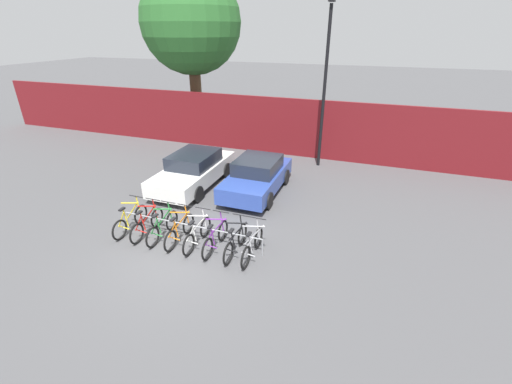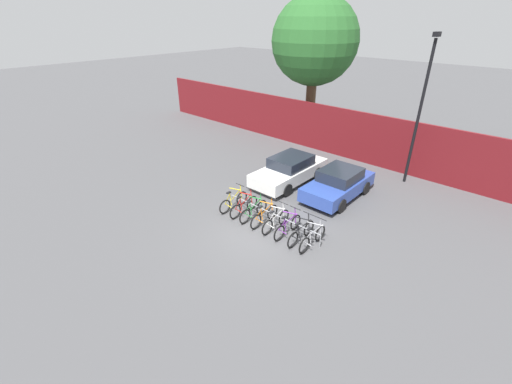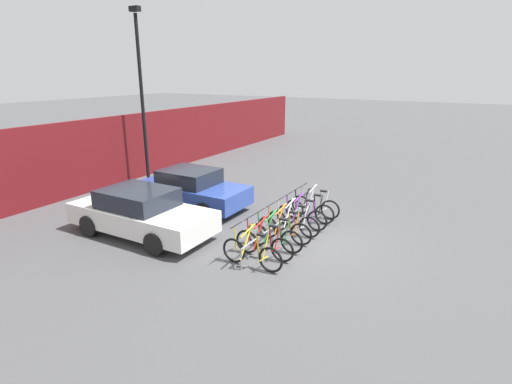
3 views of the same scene
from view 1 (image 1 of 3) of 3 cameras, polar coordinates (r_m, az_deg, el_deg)
ground_plane at (r=10.41m, az=-12.20°, el=-9.90°), size 120.00×120.00×0.00m
hoarding_wall at (r=17.82m, az=3.44°, el=10.90°), size 36.00×0.16×2.89m
bike_rack at (r=10.66m, az=-10.98°, el=-5.67°), size 4.73×0.04×0.57m
bicycle_yellow at (r=11.73m, az=-20.20°, el=-4.48°), size 0.68×1.71×1.05m
bicycle_red at (r=11.36m, az=-17.69°, el=-5.10°), size 0.68×1.71×1.05m
bicycle_green at (r=11.05m, az=-15.32°, el=-5.67°), size 0.68×1.71×1.05m
bicycle_orange at (r=10.75m, az=-12.61°, el=-6.31°), size 0.68×1.71×1.05m
bicycle_white at (r=10.46m, az=-9.76°, el=-6.97°), size 0.68×1.71×1.05m
bicycle_purple at (r=10.22m, az=-6.78°, el=-7.64°), size 0.68×1.71×1.05m
bicycle_black at (r=9.98m, az=-3.43°, el=-8.37°), size 0.68×1.71×1.05m
bicycle_silver at (r=9.82m, az=-0.62°, el=-8.95°), size 0.68×1.71×1.05m
car_white at (r=14.35m, az=-10.32°, el=3.67°), size 1.91×4.46×1.40m
car_blue at (r=13.50m, az=0.18°, el=2.67°), size 1.91×4.00×1.40m
lamp_post at (r=15.87m, az=11.45°, el=17.76°), size 0.24×0.44×7.11m
tree_behind_hoarding at (r=21.08m, az=-10.78°, el=25.93°), size 5.51×5.51×9.02m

